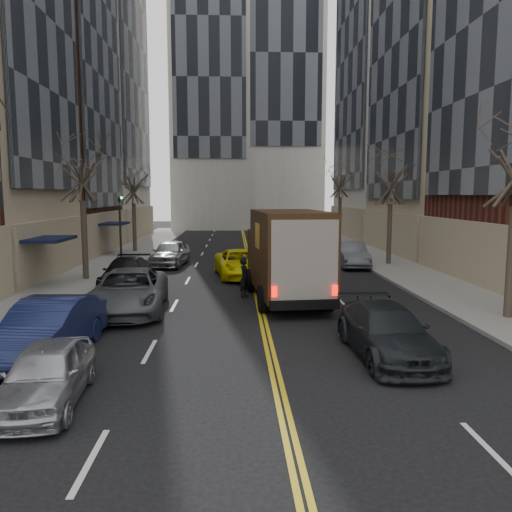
{
  "coord_description": "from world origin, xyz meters",
  "views": [
    {
      "loc": [
        -1.02,
        -6.14,
        4.51
      ],
      "look_at": [
        -0.2,
        12.63,
        2.2
      ],
      "focal_mm": 35.0,
      "sensor_mm": 36.0,
      "label": 1
    }
  ],
  "objects_px": {
    "ups_truck": "(287,256)",
    "pedestrian": "(245,278)",
    "observer_sedan": "(387,332)",
    "taxi": "(240,264)"
  },
  "relations": [
    {
      "from": "ups_truck",
      "to": "observer_sedan",
      "type": "relative_size",
      "value": 1.47
    },
    {
      "from": "ups_truck",
      "to": "pedestrian",
      "type": "bearing_deg",
      "value": 148.05
    },
    {
      "from": "taxi",
      "to": "pedestrian",
      "type": "xyz_separation_m",
      "value": [
        0.11,
        -5.5,
        0.13
      ]
    },
    {
      "from": "observer_sedan",
      "to": "pedestrian",
      "type": "bearing_deg",
      "value": 112.88
    },
    {
      "from": "observer_sedan",
      "to": "pedestrian",
      "type": "height_order",
      "value": "pedestrian"
    },
    {
      "from": "observer_sedan",
      "to": "taxi",
      "type": "xyz_separation_m",
      "value": [
        -3.93,
        13.8,
        0.04
      ]
    },
    {
      "from": "observer_sedan",
      "to": "pedestrian",
      "type": "distance_m",
      "value": 9.13
    },
    {
      "from": "observer_sedan",
      "to": "taxi",
      "type": "relative_size",
      "value": 0.92
    },
    {
      "from": "taxi",
      "to": "pedestrian",
      "type": "bearing_deg",
      "value": -96.44
    },
    {
      "from": "ups_truck",
      "to": "pedestrian",
      "type": "xyz_separation_m",
      "value": [
        -1.78,
        0.92,
        -1.06
      ]
    }
  ]
}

